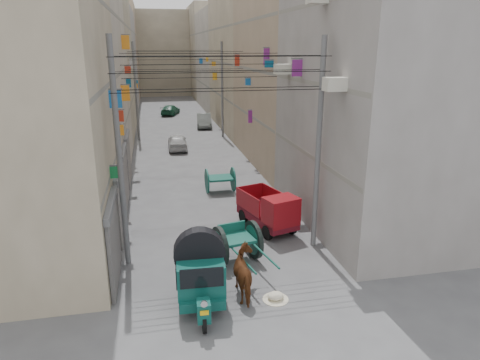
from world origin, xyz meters
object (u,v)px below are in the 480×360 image
object	(u,v)px
auto_rickshaw	(200,271)
second_cart	(220,179)
distant_car_green	(170,110)
feed_sack	(276,296)
tonga_cart	(237,242)
horse	(247,274)
distant_car_white	(177,142)
distant_car_grey	(204,120)
mini_truck	(271,213)

from	to	relation	value
auto_rickshaw	second_cart	bearing A→B (deg)	80.42
distant_car_green	feed_sack	bearing A→B (deg)	108.82
tonga_cart	horse	bearing A→B (deg)	-105.61
distant_car_white	horse	bearing A→B (deg)	93.64
second_cart	feed_sack	world-z (taller)	second_cart
distant_car_grey	second_cart	bearing A→B (deg)	-89.10
feed_sack	distant_car_white	bearing A→B (deg)	94.45
mini_truck	feed_sack	xyz separation A→B (m)	(-1.28, -5.10, -0.70)
horse	distant_car_white	distance (m)	20.89
mini_truck	feed_sack	bearing A→B (deg)	-121.04
second_cart	distant_car_grey	distance (m)	19.88
mini_truck	second_cart	world-z (taller)	mini_truck
second_cart	horse	distance (m)	10.26
mini_truck	distant_car_grey	xyz separation A→B (m)	(0.25, 25.40, -0.18)
auto_rickshaw	feed_sack	size ratio (longest dim) A/B	5.36
auto_rickshaw	distant_car_white	size ratio (longest dim) A/B	0.77
distant_car_grey	distant_car_green	world-z (taller)	distant_car_grey
tonga_cart	mini_truck	size ratio (longest dim) A/B	1.01
feed_sack	horse	size ratio (longest dim) A/B	0.29
mini_truck	feed_sack	world-z (taller)	mini_truck
second_cart	distant_car_white	size ratio (longest dim) A/B	0.43
auto_rickshaw	distant_car_green	distance (m)	39.00
mini_truck	horse	size ratio (longest dim) A/B	1.88
tonga_cart	mini_truck	xyz separation A→B (m)	(1.96, 2.34, 0.08)
mini_truck	distant_car_grey	world-z (taller)	mini_truck
second_cart	feed_sack	size ratio (longest dim) A/B	3.02
distant_car_white	distant_car_green	distance (m)	17.92
distant_car_grey	distant_car_green	bearing A→B (deg)	113.58
horse	distant_car_green	size ratio (longest dim) A/B	0.46
horse	distant_car_green	world-z (taller)	horse
mini_truck	distant_car_grey	bearing A→B (deg)	72.52
distant_car_white	tonga_cart	bearing A→B (deg)	94.36
horse	auto_rickshaw	bearing A→B (deg)	4.70
second_cart	distant_car_green	world-z (taller)	second_cart
distant_car_grey	feed_sack	bearing A→B (deg)	-87.43
mini_truck	distant_car_white	size ratio (longest dim) A/B	0.94
feed_sack	distant_car_green	world-z (taller)	distant_car_green
distant_car_white	distant_car_grey	distance (m)	9.72
auto_rickshaw	distant_car_white	xyz separation A→B (m)	(0.66, 21.06, -0.52)
distant_car_white	auto_rickshaw	bearing A→B (deg)	89.54
tonga_cart	distant_car_white	xyz separation A→B (m)	(-0.98, 18.55, -0.15)
mini_truck	second_cart	size ratio (longest dim) A/B	2.17
auto_rickshaw	distant_car_white	world-z (taller)	auto_rickshaw
distant_car_grey	distant_car_green	distance (m)	9.19
mini_truck	feed_sack	distance (m)	5.30
horse	distant_car_white	world-z (taller)	horse
second_cart	horse	world-z (taller)	horse
second_cart	distant_car_green	size ratio (longest dim) A/B	0.40
auto_rickshaw	distant_car_green	xyz separation A→B (m)	(0.99, 38.98, -0.56)
second_cart	mini_truck	bearing A→B (deg)	-77.98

